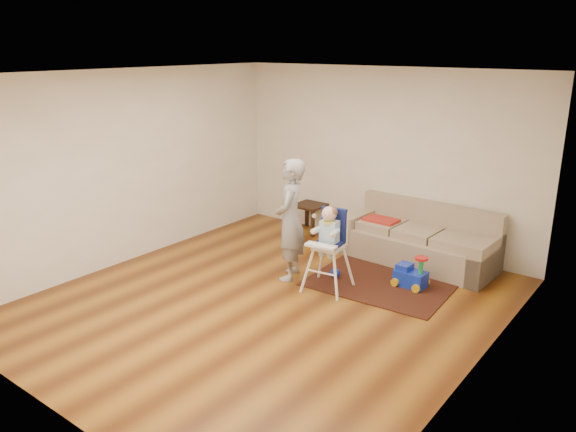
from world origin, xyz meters
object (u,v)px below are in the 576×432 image
Objects in this scene: side_table at (310,218)px; toy_ball at (335,273)px; high_chair at (328,250)px; ride_on_toy at (411,270)px; adult at (290,220)px; sofa at (419,235)px.

side_table is 2.03m from toy_ball.
high_chair reaches higher than toy_ball.
side_table is 2.57m from ride_on_toy.
high_chair is 0.67m from adult.
adult is at bearing -151.39° from ride_on_toy.
side_table is at bearing -175.48° from adult.
toy_ball is at bearing -114.90° from sofa.
high_chair is (-0.52, -1.53, 0.12)m from sofa.
ride_on_toy is at bearing 32.54° from high_chair.
side_table is at bearing 135.08° from toy_ball.
side_table reaches higher than ride_on_toy.
adult is at bearing -147.81° from toy_ball.
ride_on_toy is at bearing -68.32° from sofa.
high_chair is (0.10, -0.33, 0.45)m from toy_ball.
toy_ball is 0.12× the size of high_chair.
side_table is at bearing 176.06° from sofa.
side_table is (-2.05, 0.22, -0.18)m from sofa.
adult is at bearing -124.22° from sofa.
side_table is 2.35m from high_chair.
sofa is 0.90m from ride_on_toy.
side_table is 3.47× the size of toy_ball.
high_chair is at bearing -73.66° from toy_ball.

